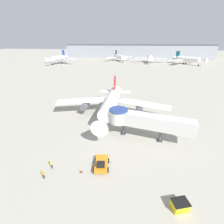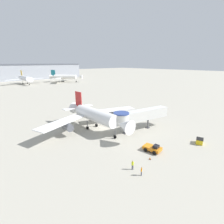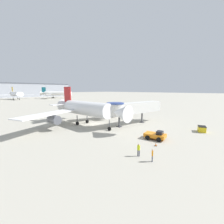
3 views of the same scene
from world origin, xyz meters
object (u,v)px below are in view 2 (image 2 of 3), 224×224
at_px(traffic_cone_apron_front, 150,158).
at_px(ground_crew_marshaller, 133,164).
at_px(jet_bridge, 138,116).
at_px(background_jet_teal_tail, 64,77).
at_px(ground_crew_wing_walker, 142,170).
at_px(service_container_yellow, 200,141).
at_px(traffic_cone_starboard_wing, 130,120).
at_px(main_airplane, 94,115).
at_px(background_jet_gold_tail, 25,78).
at_px(pushback_tug_orange, 153,148).

xyz_separation_m(traffic_cone_apron_front, ground_crew_marshaller, (-5.12, -0.03, 0.73)).
relative_size(jet_bridge, traffic_cone_apron_front, 27.56).
height_order(ground_crew_marshaller, background_jet_teal_tail, background_jet_teal_tail).
bearing_deg(traffic_cone_apron_front, ground_crew_wing_walker, -157.55).
xyz_separation_m(service_container_yellow, traffic_cone_starboard_wing, (-0.34, 22.05, -0.24)).
relative_size(main_airplane, traffic_cone_apron_front, 51.13).
distance_m(main_airplane, jet_bridge, 12.08).
relative_size(service_container_yellow, traffic_cone_starboard_wing, 3.11).
bearing_deg(background_jet_gold_tail, pushback_tug_orange, -96.03).
xyz_separation_m(main_airplane, traffic_cone_starboard_wing, (12.94, -1.60, -3.77)).
relative_size(traffic_cone_apron_front, ground_crew_wing_walker, 0.38).
xyz_separation_m(pushback_tug_orange, ground_crew_wing_walker, (-8.29, -3.80, 0.20)).
relative_size(traffic_cone_apron_front, ground_crew_marshaller, 0.36).
bearing_deg(ground_crew_wing_walker, service_container_yellow, -31.13).
bearing_deg(traffic_cone_apron_front, service_container_yellow, -13.10).
distance_m(traffic_cone_apron_front, background_jet_teal_tail, 148.89).
xyz_separation_m(main_airplane, background_jet_teal_tail, (50.20, 119.38, 0.79)).
bearing_deg(traffic_cone_starboard_wing, pushback_tug_orange, -122.94).
bearing_deg(background_jet_teal_tail, background_jet_gold_tail, 125.81).
bearing_deg(ground_crew_wing_walker, jet_bridge, 15.27).
relative_size(service_container_yellow, background_jet_gold_tail, 0.08).
bearing_deg(service_container_yellow, traffic_cone_apron_front, 166.90).
relative_size(main_airplane, pushback_tug_orange, 8.13).
relative_size(ground_crew_wing_walker, background_jet_teal_tail, 0.06).
xyz_separation_m(main_airplane, traffic_cone_apron_front, (-1.16, -20.30, -3.85)).
bearing_deg(background_jet_teal_tail, pushback_tug_orange, -152.78).
bearing_deg(jet_bridge, service_container_yellow, -62.66).
height_order(ground_crew_wing_walker, background_jet_gold_tail, background_jet_gold_tail).
relative_size(traffic_cone_starboard_wing, ground_crew_wing_walker, 0.48).
height_order(ground_crew_marshaller, ground_crew_wing_walker, ground_crew_marshaller).
height_order(service_container_yellow, traffic_cone_starboard_wing, service_container_yellow).
height_order(traffic_cone_starboard_wing, ground_crew_wing_walker, ground_crew_wing_walker).
distance_m(ground_crew_marshaller, ground_crew_wing_walker, 2.15).
height_order(ground_crew_marshaller, background_jet_gold_tail, background_jet_gold_tail).
distance_m(main_airplane, pushback_tug_orange, 19.07).
bearing_deg(service_container_yellow, background_jet_teal_tail, 75.52).
distance_m(traffic_cone_starboard_wing, background_jet_teal_tail, 126.67).
distance_m(jet_bridge, service_container_yellow, 16.27).
height_order(traffic_cone_starboard_wing, ground_crew_marshaller, ground_crew_marshaller).
height_order(main_airplane, ground_crew_wing_walker, main_airplane).
xyz_separation_m(main_airplane, ground_crew_wing_walker, (-6.42, -22.47, -3.19)).
xyz_separation_m(pushback_tug_orange, traffic_cone_apron_front, (-3.03, -1.62, -0.46)).
bearing_deg(background_jet_teal_tail, service_container_yellow, -147.97).
bearing_deg(pushback_tug_orange, background_jet_gold_tail, 75.14).
relative_size(pushback_tug_orange, background_jet_gold_tail, 0.12).
height_order(pushback_tug_orange, traffic_cone_apron_front, pushback_tug_orange).
xyz_separation_m(traffic_cone_apron_front, ground_crew_wing_walker, (-5.26, -2.18, 0.66)).
bearing_deg(main_airplane, service_container_yellow, -62.00).
height_order(service_container_yellow, background_jet_gold_tail, background_jet_gold_tail).
distance_m(jet_bridge, background_jet_teal_tail, 134.52).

